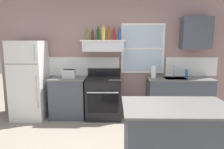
% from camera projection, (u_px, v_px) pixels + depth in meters
% --- Properties ---
extents(back_wall, '(5.40, 0.11, 2.70)m').
position_uv_depth(back_wall, '(116.00, 57.00, 4.90)').
color(back_wall, gray).
rests_on(back_wall, ground_plane).
extents(refrigerator, '(0.70, 0.72, 1.73)m').
position_uv_depth(refrigerator, '(29.00, 80.00, 4.62)').
color(refrigerator, white).
rests_on(refrigerator, ground_plane).
extents(counter_left_of_stove, '(0.79, 0.63, 0.91)m').
position_uv_depth(counter_left_of_stove, '(69.00, 97.00, 4.74)').
color(counter_left_of_stove, '#474C56').
rests_on(counter_left_of_stove, ground_plane).
extents(toaster, '(0.30, 0.20, 0.19)m').
position_uv_depth(toaster, '(69.00, 74.00, 4.61)').
color(toaster, silver).
rests_on(toaster, counter_left_of_stove).
extents(stove_range, '(0.76, 0.69, 1.09)m').
position_uv_depth(stove_range, '(104.00, 97.00, 4.69)').
color(stove_range, black).
rests_on(stove_range, ground_plane).
extents(range_hood_shelf, '(0.96, 0.52, 0.24)m').
position_uv_depth(range_hood_shelf, '(103.00, 46.00, 4.60)').
color(range_hood_shelf, silver).
extents(bottle_olive_oil_square, '(0.06, 0.06, 0.28)m').
position_uv_depth(bottle_olive_oil_square, '(87.00, 35.00, 4.55)').
color(bottle_olive_oil_square, '#4C601E').
rests_on(bottle_olive_oil_square, range_hood_shelf).
extents(bottle_brown_stout, '(0.06, 0.06, 0.23)m').
position_uv_depth(bottle_brown_stout, '(93.00, 36.00, 4.56)').
color(bottle_brown_stout, '#381E0F').
rests_on(bottle_brown_stout, range_hood_shelf).
extents(bottle_dark_green_wine, '(0.07, 0.07, 0.29)m').
position_uv_depth(bottle_dark_green_wine, '(98.00, 34.00, 4.55)').
color(bottle_dark_green_wine, '#143819').
rests_on(bottle_dark_green_wine, range_hood_shelf).
extents(bottle_champagne_gold_foil, '(0.08, 0.08, 0.32)m').
position_uv_depth(bottle_champagne_gold_foil, '(103.00, 34.00, 4.51)').
color(bottle_champagne_gold_foil, '#B29333').
rests_on(bottle_champagne_gold_foil, range_hood_shelf).
extents(bottle_amber_wine, '(0.07, 0.07, 0.30)m').
position_uv_depth(bottle_amber_wine, '(109.00, 34.00, 4.56)').
color(bottle_amber_wine, brown).
rests_on(bottle_amber_wine, range_hood_shelf).
extents(bottle_red_label_wine, '(0.07, 0.07, 0.28)m').
position_uv_depth(bottle_red_label_wine, '(114.00, 35.00, 4.58)').
color(bottle_red_label_wine, maroon).
rests_on(bottle_red_label_wine, range_hood_shelf).
extents(bottle_blue_liqueur, '(0.07, 0.07, 0.28)m').
position_uv_depth(bottle_blue_liqueur, '(119.00, 35.00, 4.61)').
color(bottle_blue_liqueur, '#1E478C').
rests_on(bottle_blue_liqueur, range_hood_shelf).
extents(counter_right_with_sink, '(1.43, 0.63, 0.91)m').
position_uv_depth(counter_right_with_sink, '(179.00, 98.00, 4.71)').
color(counter_right_with_sink, '#474C56').
rests_on(counter_right_with_sink, ground_plane).
extents(sink_faucet, '(0.03, 0.17, 0.28)m').
position_uv_depth(sink_faucet, '(174.00, 70.00, 4.70)').
color(sink_faucet, silver).
rests_on(sink_faucet, counter_right_with_sink).
extents(paper_towel_roll, '(0.11, 0.11, 0.27)m').
position_uv_depth(paper_towel_roll, '(154.00, 72.00, 4.62)').
color(paper_towel_roll, white).
rests_on(paper_towel_roll, counter_right_with_sink).
extents(dish_soap_bottle, '(0.06, 0.06, 0.18)m').
position_uv_depth(dish_soap_bottle, '(186.00, 73.00, 4.71)').
color(dish_soap_bottle, blue).
rests_on(dish_soap_bottle, counter_right_with_sink).
extents(kitchen_island, '(1.40, 0.90, 0.91)m').
position_uv_depth(kitchen_island, '(176.00, 139.00, 2.74)').
color(kitchen_island, '#474C56').
rests_on(kitchen_island, ground_plane).
extents(upper_cabinet_right, '(0.64, 0.32, 0.70)m').
position_uv_depth(upper_cabinet_right, '(196.00, 33.00, 4.61)').
color(upper_cabinet_right, '#474C56').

